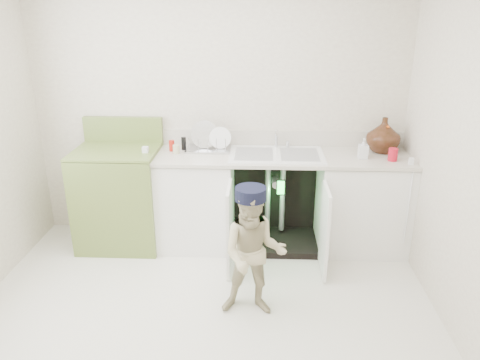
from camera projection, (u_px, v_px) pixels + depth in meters
The scene contains 5 objects.
ground at pixel (203, 320), 3.44m from camera, with size 3.50×3.50×0.00m, color silver.
room_shell at pixel (198, 159), 2.99m from camera, with size 6.00×5.50×1.26m.
counter_run at pixel (278, 198), 4.38m from camera, with size 2.44×1.02×1.22m.
avocado_stove at pixel (120, 195), 4.41m from camera, with size 0.75×0.65×1.17m.
repair_worker at pixel (254, 252), 3.36m from camera, with size 0.49×0.93×1.00m.
Camera 1 is at (0.40, -2.83, 2.18)m, focal length 35.00 mm.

